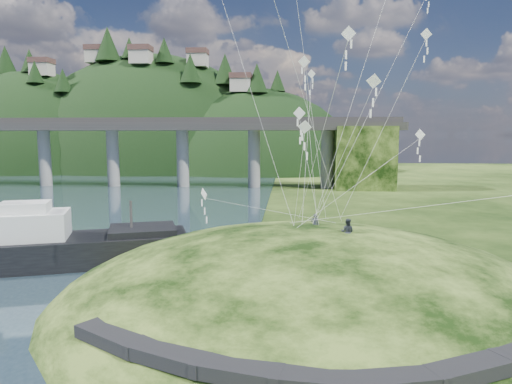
{
  "coord_description": "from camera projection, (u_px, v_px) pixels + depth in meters",
  "views": [
    {
      "loc": [
        6.39,
        -27.39,
        11.17
      ],
      "look_at": [
        4.0,
        6.0,
        7.0
      ],
      "focal_mm": 32.0,
      "sensor_mm": 36.0,
      "label": 1
    }
  ],
  "objects": [
    {
      "name": "kite_flyers",
      "position": [
        340.0,
        217.0,
        30.02
      ],
      "size": [
        2.76,
        3.23,
        1.81
      ],
      "color": "#272C34",
      "rests_on": "ground"
    },
    {
      "name": "work_barge",
      "position": [
        59.0,
        245.0,
        39.15
      ],
      "size": [
        21.68,
        12.1,
        7.33
      ],
      "color": "black",
      "rests_on": "ground"
    },
    {
      "name": "footpath",
      "position": [
        313.0,
        360.0,
        18.51
      ],
      "size": [
        22.29,
        5.84,
        0.83
      ],
      "color": "black",
      "rests_on": "ground"
    },
    {
      "name": "grass_hill",
      "position": [
        311.0,
        326.0,
        30.54
      ],
      "size": [
        36.0,
        32.0,
        13.0
      ],
      "color": "black",
      "rests_on": "ground"
    },
    {
      "name": "ground",
      "position": [
        187.0,
        312.0,
        28.95
      ],
      "size": [
        320.0,
        320.0,
        0.0
      ],
      "primitive_type": "plane",
      "color": "black",
      "rests_on": "ground"
    },
    {
      "name": "wooden_dock",
      "position": [
        160.0,
        269.0,
        36.63
      ],
      "size": [
        14.31,
        7.3,
        1.03
      ],
      "color": "#351F16",
      "rests_on": "ground"
    },
    {
      "name": "far_ridge",
      "position": [
        140.0,
        191.0,
        153.88
      ],
      "size": [
        153.0,
        70.0,
        94.5
      ],
      "color": "black",
      "rests_on": "ground"
    },
    {
      "name": "kite_swarm",
      "position": [
        335.0,
        54.0,
        29.72
      ],
      "size": [
        17.88,
        17.26,
        22.15
      ],
      "color": "silver",
      "rests_on": "ground"
    },
    {
      "name": "bridge",
      "position": [
        137.0,
        142.0,
        98.97
      ],
      "size": [
        160.0,
        11.0,
        15.0
      ],
      "color": "#2D2B2B",
      "rests_on": "ground"
    }
  ]
}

